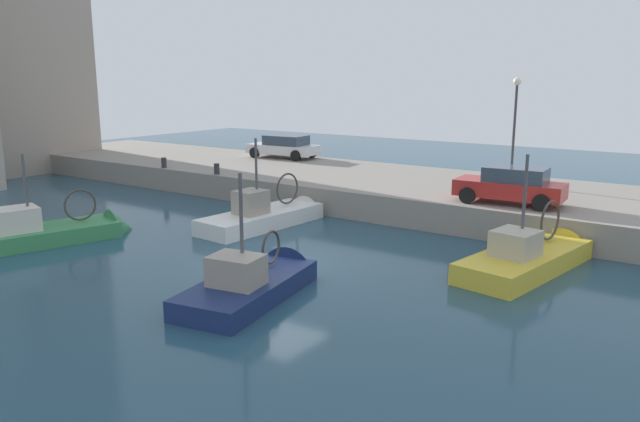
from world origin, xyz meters
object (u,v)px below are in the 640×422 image
fishing_boat_navy (257,290)px  fishing_boat_green (53,238)px  mooring_bollard_north (164,163)px  mooring_bollard_mid (217,169)px  fishing_boat_white (269,222)px  fishing_boat_yellow (531,265)px  quay_streetlamp (515,113)px  parked_car_white (284,146)px  parked_car_red (511,185)px

fishing_boat_navy → fishing_boat_green: bearing=90.7°
mooring_bollard_north → mooring_bollard_mid: bearing=-90.0°
fishing_boat_white → fishing_boat_navy: (-6.63, -5.09, -0.00)m
fishing_boat_white → mooring_bollard_mid: 6.84m
fishing_boat_yellow → fishing_boat_green: 17.19m
fishing_boat_navy → mooring_bollard_north: (9.68, 15.06, 1.37)m
quay_streetlamp → fishing_boat_green: bearing=141.8°
mooring_bollard_north → fishing_boat_yellow: bearing=-97.5°
fishing_boat_white → mooring_bollard_mid: bearing=62.9°
fishing_boat_yellow → fishing_boat_navy: bearing=140.8°
fishing_boat_yellow → mooring_bollard_mid: size_ratio=12.28×
fishing_boat_green → fishing_boat_navy: size_ratio=1.12×
fishing_boat_yellow → fishing_boat_green: size_ratio=1.03×
fishing_boat_yellow → quay_streetlamp: (8.37, 3.52, 4.35)m
parked_car_white → quay_streetlamp: 14.73m
fishing_boat_yellow → quay_streetlamp: quay_streetlamp is taller
fishing_boat_navy → parked_car_white: bearing=36.3°
fishing_boat_white → parked_car_red: (4.31, -8.69, 1.83)m
mooring_bollard_north → quay_streetlamp: 18.36m
fishing_boat_white → parked_car_red: size_ratio=1.59×
mooring_bollard_mid → mooring_bollard_north: bearing=90.0°
fishing_boat_navy → fishing_boat_white: bearing=37.5°
fishing_boat_yellow → parked_car_red: fishing_boat_yellow is taller
fishing_boat_yellow → mooring_bollard_north: (2.72, 20.74, 1.37)m
fishing_boat_yellow → fishing_boat_green: (-7.08, 15.67, 0.02)m
fishing_boat_white → mooring_bollard_north: (3.05, 9.97, 1.37)m
mooring_bollard_north → quay_streetlamp: quay_streetlamp is taller
mooring_bollard_mid → fishing_boat_yellow: bearing=-99.2°
fishing_boat_white → parked_car_red: fishing_boat_white is taller
fishing_boat_green → mooring_bollard_north: (9.80, 5.07, 1.35)m
fishing_boat_navy → mooring_bollard_mid: fishing_boat_navy is taller
fishing_boat_navy → quay_streetlamp: 16.08m
parked_car_white → quay_streetlamp: (-1.39, -14.44, 2.54)m
fishing_boat_white → fishing_boat_navy: bearing=-142.5°
fishing_boat_yellow → fishing_boat_green: bearing=114.3°
mooring_bollard_north → quay_streetlamp: size_ratio=0.11×
mooring_bollard_mid → mooring_bollard_north: size_ratio=1.00×
fishing_boat_navy → parked_car_red: bearing=-18.2°
fishing_boat_yellow → fishing_boat_navy: size_ratio=1.16×
fishing_boat_yellow → mooring_bollard_north: size_ratio=12.28×
parked_car_white → mooring_bollard_north: bearing=158.5°
fishing_boat_white → mooring_bollard_north: size_ratio=12.10×
fishing_boat_yellow → fishing_boat_white: bearing=91.7°
fishing_boat_yellow → parked_car_red: size_ratio=1.61×
quay_streetlamp → mooring_bollard_north: bearing=108.2°
fishing_boat_green → fishing_boat_white: bearing=-36.0°
fishing_boat_green → fishing_boat_navy: fishing_boat_navy is taller
parked_car_white → fishing_boat_yellow: bearing=-118.5°
fishing_boat_white → parked_car_white: 12.53m
fishing_boat_white → fishing_boat_navy: fishing_boat_white is taller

